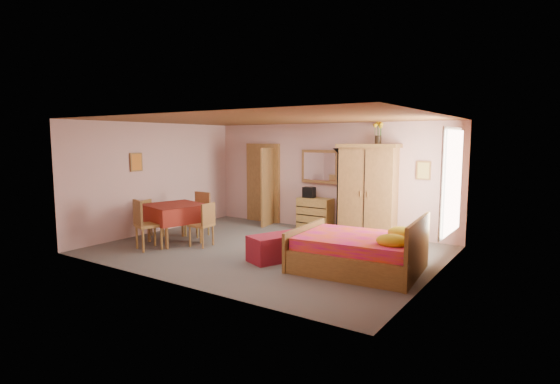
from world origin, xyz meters
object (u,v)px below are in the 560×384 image
Objects in this scene: bed at (358,242)px; dining_table at (175,223)px; chair_south at (149,224)px; chair_north at (197,214)px; chair_east at (201,224)px; floor_lamp at (337,191)px; bench at (286,246)px; wall_mirror at (320,167)px; chest_of_drawers at (315,214)px; sunflower_vase at (378,132)px; wardrobe at (368,191)px; stereo at (309,192)px; chair_west at (153,219)px.

bed reaches higher than dining_table.
dining_table is at bearing 110.64° from chair_south.
chair_east is (0.77, -0.65, -0.04)m from chair_north.
floor_lamp is 2.78m from bench.
chair_south is (-2.68, -0.96, 0.27)m from bench.
wall_mirror is at bearing 124.52° from bed.
chair_south is at bearing -118.53° from chest_of_drawers.
sunflower_vase reaches higher than bed.
bed is at bearing 3.70° from bench.
bench is 1.40× the size of chair_south.
wardrobe is at bearing 40.56° from dining_table.
stereo is (-0.16, -0.23, -0.63)m from wall_mirror.
chair_east is at bearing 138.80° from chair_north.
wardrobe is (1.54, -0.01, 0.13)m from stereo.
dining_table is 1.24× the size of chair_east.
dining_table is 0.72m from chair_south.
bench is (0.98, -2.55, -0.68)m from stereo.
wardrobe reaches higher than bench.
bench is at bearing -71.06° from wall_mirror.
wall_mirror reaches higher than chair_south.
chair_east is (-2.70, -2.82, -1.91)m from sunflower_vase.
wardrobe is at bearing 109.46° from chair_west.
chair_north is (-1.95, -2.08, 0.10)m from chest_of_drawers.
bench is 1.67× the size of chair_west.
wall_mirror reaches higher than chest_of_drawers.
floor_lamp is 0.84m from wardrobe.
chair_west reaches higher than bench.
sunflower_vase is at bearing 99.94° from bed.
chair_east is at bearing -175.24° from bench.
chair_west is (-4.02, -2.74, -0.63)m from wardrobe.
wall_mirror is at bearing 83.31° from chair_south.
sunflower_vase is 4.35m from chair_east.
wall_mirror is 2.03× the size of sunflower_vase.
sunflower_vase is 0.36× the size of bench.
sunflower_vase is 3.25m from bed.
chair_east reaches higher than chest_of_drawers.
chair_west is (-2.47, -2.74, -0.50)m from stereo.
floor_lamp reaches higher than chair_north.
chair_south is at bearing -89.16° from dining_table.
chair_east is (-2.55, -2.70, -0.60)m from wardrobe.
chair_south is (-3.39, -3.61, -1.86)m from sunflower_vase.
chest_of_drawers is 1.64× the size of sunflower_vase.
stereo reaches higher than chair_north.
wall_mirror is at bearing 123.64° from chair_west.
chair_west is (-3.45, -0.20, 0.19)m from bench.
chest_of_drawers is at bearing 121.55° from chair_west.
wardrobe reaches higher than stereo.
floor_lamp reaches higher than chair_west.
wardrobe is 2.12× the size of chair_north.
stereo reaches higher than chair_south.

